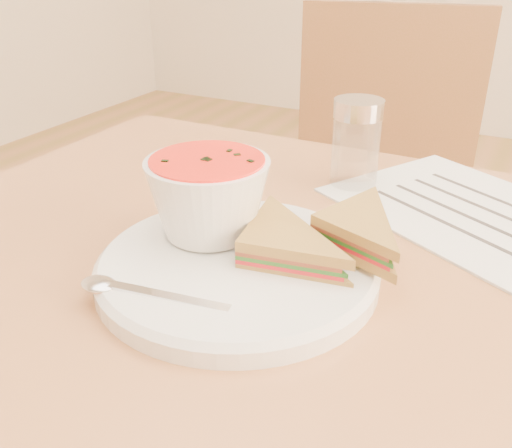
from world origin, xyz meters
The scene contains 8 objects.
chair_far centered at (-0.13, 0.63, 0.46)m, with size 0.41×0.41×0.92m, color brown, non-canonical shape.
plate centered at (-0.07, -0.06, 0.76)m, with size 0.27×0.27×0.02m, color white, non-canonical shape.
soup_bowl centered at (-0.12, -0.03, 0.81)m, with size 0.12×0.12×0.09m, color white, non-canonical shape.
sandwich_half_a centered at (-0.06, -0.08, 0.78)m, with size 0.11×0.11×0.03m, color #A7803B, non-canonical shape.
sandwich_half_b centered at (-0.02, -0.01, 0.79)m, with size 0.10×0.10×0.03m, color #A7803B, non-canonical shape.
spoon centered at (-0.11, -0.15, 0.77)m, with size 0.18×0.04×0.01m, color silver, non-canonical shape.
paper_menu centered at (0.11, 0.19, 0.75)m, with size 0.31×0.23×0.00m, color white, non-canonical shape.
condiment_shaker centered at (-0.05, 0.21, 0.81)m, with size 0.06×0.06×0.11m, color silver, non-canonical shape.
Camera 1 is at (0.16, -0.47, 1.05)m, focal length 40.00 mm.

